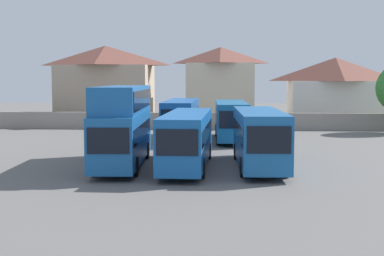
{
  "coord_description": "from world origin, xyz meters",
  "views": [
    {
      "loc": [
        2.6,
        -33.07,
        5.39
      ],
      "look_at": [
        0.0,
        3.0,
        2.13
      ],
      "focal_mm": 51.01,
      "sensor_mm": 36.0,
      "label": 1
    }
  ],
  "objects_px": {
    "bus_1": "(123,121)",
    "house_terrace_left": "(106,84)",
    "bus_3": "(259,135)",
    "bus_5": "(231,118)",
    "house_terrace_centre": "(221,85)",
    "bus_2": "(187,136)",
    "bus_4": "(181,117)",
    "house_terrace_right": "(335,90)"
  },
  "relations": [
    {
      "from": "bus_1",
      "to": "house_terrace_left",
      "type": "relative_size",
      "value": 0.98
    },
    {
      "from": "bus_3",
      "to": "bus_5",
      "type": "relative_size",
      "value": 0.99
    },
    {
      "from": "bus_3",
      "to": "house_terrace_left",
      "type": "height_order",
      "value": "house_terrace_left"
    },
    {
      "from": "house_terrace_centre",
      "to": "house_terrace_left",
      "type": "bearing_deg",
      "value": -174.28
    },
    {
      "from": "house_terrace_left",
      "to": "bus_2",
      "type": "bearing_deg",
      "value": -68.84
    },
    {
      "from": "bus_4",
      "to": "house_terrace_left",
      "type": "relative_size",
      "value": 1.02
    },
    {
      "from": "bus_2",
      "to": "house_terrace_centre",
      "type": "xyz_separation_m",
      "value": [
        1.34,
        33.64,
        2.77
      ]
    },
    {
      "from": "bus_3",
      "to": "bus_5",
      "type": "xyz_separation_m",
      "value": [
        -1.7,
        14.54,
        -0.05
      ]
    },
    {
      "from": "bus_2",
      "to": "house_terrace_left",
      "type": "relative_size",
      "value": 1.02
    },
    {
      "from": "bus_1",
      "to": "bus_3",
      "type": "bearing_deg",
      "value": 87.5
    },
    {
      "from": "bus_3",
      "to": "house_terrace_centre",
      "type": "xyz_separation_m",
      "value": [
        -3.0,
        33.29,
        2.7
      ]
    },
    {
      "from": "bus_5",
      "to": "house_terrace_right",
      "type": "distance_m",
      "value": 22.09
    },
    {
      "from": "bus_1",
      "to": "bus_3",
      "type": "distance_m",
      "value": 8.37
    },
    {
      "from": "house_terrace_left",
      "to": "house_terrace_right",
      "type": "relative_size",
      "value": 1.01
    },
    {
      "from": "house_terrace_centre",
      "to": "bus_5",
      "type": "bearing_deg",
      "value": -86.04
    },
    {
      "from": "bus_4",
      "to": "bus_5",
      "type": "relative_size",
      "value": 1.05
    },
    {
      "from": "bus_1",
      "to": "house_terrace_left",
      "type": "distance_m",
      "value": 33.22
    },
    {
      "from": "bus_2",
      "to": "bus_4",
      "type": "relative_size",
      "value": 1.0
    },
    {
      "from": "bus_4",
      "to": "house_terrace_right",
      "type": "xyz_separation_m",
      "value": [
        16.68,
        18.03,
        2.04
      ]
    },
    {
      "from": "house_terrace_left",
      "to": "bus_3",
      "type": "bearing_deg",
      "value": -62.2
    },
    {
      "from": "house_terrace_left",
      "to": "house_terrace_right",
      "type": "bearing_deg",
      "value": 1.82
    },
    {
      "from": "bus_2",
      "to": "house_terrace_centre",
      "type": "height_order",
      "value": "house_terrace_centre"
    },
    {
      "from": "house_terrace_centre",
      "to": "house_terrace_right",
      "type": "xyz_separation_m",
      "value": [
        13.59,
        -0.51,
        -0.64
      ]
    },
    {
      "from": "bus_3",
      "to": "house_terrace_centre",
      "type": "bearing_deg",
      "value": -177.44
    },
    {
      "from": "bus_2",
      "to": "house_terrace_left",
      "type": "bearing_deg",
      "value": -158.32
    },
    {
      "from": "bus_3",
      "to": "bus_2",
      "type": "bearing_deg",
      "value": -87.94
    },
    {
      "from": "bus_3",
      "to": "bus_4",
      "type": "distance_m",
      "value": 15.96
    },
    {
      "from": "bus_5",
      "to": "house_terrace_right",
      "type": "xyz_separation_m",
      "value": [
        12.29,
        18.24,
        2.11
      ]
    },
    {
      "from": "bus_3",
      "to": "bus_5",
      "type": "bearing_deg",
      "value": -175.92
    },
    {
      "from": "bus_2",
      "to": "house_terrace_right",
      "type": "distance_m",
      "value": 36.4
    },
    {
      "from": "bus_1",
      "to": "bus_3",
      "type": "xyz_separation_m",
      "value": [
        8.33,
        0.15,
        -0.8
      ]
    },
    {
      "from": "bus_2",
      "to": "bus_3",
      "type": "relative_size",
      "value": 1.06
    },
    {
      "from": "bus_1",
      "to": "house_terrace_right",
      "type": "xyz_separation_m",
      "value": [
        18.92,
        32.93,
        1.26
      ]
    },
    {
      "from": "house_terrace_centre",
      "to": "house_terrace_right",
      "type": "relative_size",
      "value": 0.83
    },
    {
      "from": "house_terrace_right",
      "to": "house_terrace_left",
      "type": "bearing_deg",
      "value": -178.18
    },
    {
      "from": "bus_5",
      "to": "bus_3",
      "type": "bearing_deg",
      "value": 4.35
    },
    {
      "from": "house_terrace_centre",
      "to": "house_terrace_right",
      "type": "distance_m",
      "value": 13.61
    },
    {
      "from": "house_terrace_centre",
      "to": "bus_2",
      "type": "bearing_deg",
      "value": -92.28
    },
    {
      "from": "bus_1",
      "to": "bus_2",
      "type": "height_order",
      "value": "bus_1"
    },
    {
      "from": "house_terrace_left",
      "to": "house_terrace_centre",
      "type": "relative_size",
      "value": 1.23
    },
    {
      "from": "house_terrace_right",
      "to": "bus_5",
      "type": "bearing_deg",
      "value": -123.98
    },
    {
      "from": "bus_2",
      "to": "bus_3",
      "type": "height_order",
      "value": "bus_3"
    }
  ]
}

